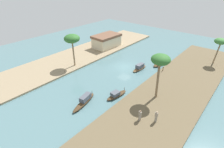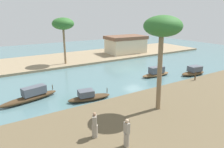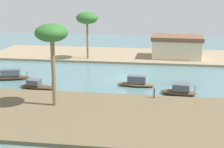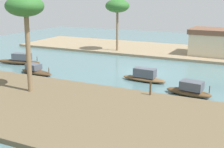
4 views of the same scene
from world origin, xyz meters
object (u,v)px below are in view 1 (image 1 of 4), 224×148
(sampan_midstream, at_px, (140,67))
(person_by_mooring, at_px, (140,116))
(sampan_upstream_small, at_px, (116,95))
(palm_tree_left_near, at_px, (161,61))
(sampan_downstream_large, at_px, (159,63))
(mooring_post, at_px, (163,69))
(sampan_open_hull, at_px, (84,101))
(palm_tree_right_tall, at_px, (72,39))
(riverside_building, at_px, (106,41))
(person_on_near_bank, at_px, (156,117))
(palm_tree_left_far, at_px, (220,42))

(sampan_midstream, bearing_deg, person_by_mooring, -144.57)
(sampan_upstream_small, distance_m, palm_tree_left_near, 8.75)
(sampan_downstream_large, distance_m, palm_tree_left_near, 13.71)
(sampan_midstream, height_order, mooring_post, mooring_post)
(sampan_open_hull, xyz_separation_m, palm_tree_right_tall, (7.13, 10.89, 5.63))
(sampan_upstream_small, relative_size, riverside_building, 0.54)
(sampan_downstream_large, height_order, person_on_near_bank, person_on_near_bank)
(palm_tree_left_far, distance_m, palm_tree_right_tall, 30.25)
(sampan_midstream, bearing_deg, sampan_downstream_large, -23.01)
(person_by_mooring, distance_m, palm_tree_right_tall, 20.71)
(palm_tree_left_far, xyz_separation_m, palm_tree_right_tall, (-20.22, 22.49, 0.94))
(person_by_mooring, bearing_deg, sampan_upstream_small, 7.52)
(person_by_mooring, bearing_deg, mooring_post, -45.70)
(sampan_downstream_large, distance_m, palm_tree_right_tall, 19.06)
(palm_tree_right_tall, bearing_deg, person_on_near_bank, -100.62)
(person_on_near_bank, bearing_deg, sampan_open_hull, 13.82)
(sampan_midstream, bearing_deg, mooring_post, -62.26)
(sampan_open_hull, distance_m, palm_tree_left_far, 30.08)
(sampan_downstream_large, xyz_separation_m, sampan_midstream, (-4.43, 2.18, 0.01))
(sampan_midstream, bearing_deg, palm_tree_left_near, -130.07)
(sampan_midstream, xyz_separation_m, mooring_post, (1.93, -4.23, 0.32))
(sampan_downstream_large, bearing_deg, sampan_open_hull, 179.64)
(person_on_near_bank, relative_size, palm_tree_right_tall, 0.25)
(person_on_near_bank, bearing_deg, palm_tree_right_tall, -13.88)
(sampan_upstream_small, bearing_deg, palm_tree_right_tall, 86.86)
(person_on_near_bank, relative_size, palm_tree_left_near, 0.24)
(palm_tree_left_near, relative_size, riverside_building, 0.95)
(person_on_near_bank, height_order, palm_tree_right_tall, palm_tree_right_tall)
(person_on_near_bank, height_order, mooring_post, person_on_near_bank)
(palm_tree_left_near, bearing_deg, sampan_downstream_large, 24.14)
(palm_tree_left_far, bearing_deg, riverside_building, 106.47)
(palm_tree_right_tall, relative_size, riverside_building, 0.89)
(mooring_post, bearing_deg, palm_tree_right_tall, 121.98)
(sampan_upstream_small, relative_size, mooring_post, 4.36)
(person_by_mooring, xyz_separation_m, palm_tree_right_tall, (5.08, 19.44, 5.05))
(sampan_downstream_large, height_order, riverside_building, riverside_building)
(sampan_upstream_small, height_order, palm_tree_left_far, palm_tree_left_far)
(palm_tree_left_near, bearing_deg, palm_tree_left_far, -11.64)
(sampan_upstream_small, bearing_deg, riverside_building, 53.74)
(person_by_mooring, bearing_deg, riverside_building, -9.85)
(sampan_open_hull, relative_size, palm_tree_left_near, 0.74)
(sampan_midstream, distance_m, person_by_mooring, 15.22)
(person_by_mooring, height_order, palm_tree_left_near, palm_tree_left_near)
(riverside_building, bearing_deg, mooring_post, -97.20)
(mooring_post, relative_size, palm_tree_left_far, 0.17)
(sampan_upstream_small, height_order, palm_tree_right_tall, palm_tree_right_tall)
(sampan_open_hull, height_order, riverside_building, riverside_building)
(mooring_post, relative_size, palm_tree_right_tall, 0.14)
(sampan_open_hull, bearing_deg, person_on_near_bank, -85.74)
(sampan_midstream, height_order, palm_tree_right_tall, palm_tree_right_tall)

